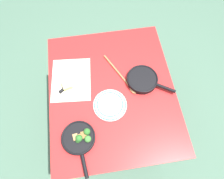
{
  "coord_description": "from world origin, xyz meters",
  "views": [
    {
      "loc": [
        -0.61,
        0.09,
        2.12
      ],
      "look_at": [
        0.0,
        0.0,
        0.78
      ],
      "focal_mm": 32.0,
      "sensor_mm": 36.0,
      "label": 1
    }
  ],
  "objects_px": {
    "skillet_eggs": "(143,80)",
    "skillet_broccoli": "(79,138)",
    "wooden_spoon": "(123,78)",
    "dinner_plate_stack": "(110,105)",
    "grater_knife": "(70,83)",
    "cheese_block": "(67,85)"
  },
  "relations": [
    {
      "from": "skillet_eggs",
      "to": "skillet_broccoli",
      "type": "bearing_deg",
      "value": -111.88
    },
    {
      "from": "wooden_spoon",
      "to": "skillet_broccoli",
      "type": "bearing_deg",
      "value": -68.49
    },
    {
      "from": "wooden_spoon",
      "to": "dinner_plate_stack",
      "type": "xyz_separation_m",
      "value": [
        -0.2,
        0.13,
        0.01
      ]
    },
    {
      "from": "dinner_plate_stack",
      "to": "wooden_spoon",
      "type": "bearing_deg",
      "value": -32.59
    },
    {
      "from": "grater_knife",
      "to": "dinner_plate_stack",
      "type": "height_order",
      "value": "dinner_plate_stack"
    },
    {
      "from": "cheese_block",
      "to": "dinner_plate_stack",
      "type": "bearing_deg",
      "value": -124.39
    },
    {
      "from": "wooden_spoon",
      "to": "cheese_block",
      "type": "height_order",
      "value": "cheese_block"
    },
    {
      "from": "skillet_broccoli",
      "to": "wooden_spoon",
      "type": "relative_size",
      "value": 0.98
    },
    {
      "from": "dinner_plate_stack",
      "to": "skillet_eggs",
      "type": "bearing_deg",
      "value": -59.98
    },
    {
      "from": "cheese_block",
      "to": "dinner_plate_stack",
      "type": "xyz_separation_m",
      "value": [
        -0.2,
        -0.3,
        -0.01
      ]
    },
    {
      "from": "grater_knife",
      "to": "wooden_spoon",
      "type": "bearing_deg",
      "value": -41.55
    },
    {
      "from": "wooden_spoon",
      "to": "dinner_plate_stack",
      "type": "bearing_deg",
      "value": -59.45
    },
    {
      "from": "grater_knife",
      "to": "cheese_block",
      "type": "distance_m",
      "value": 0.03
    },
    {
      "from": "skillet_broccoli",
      "to": "grater_knife",
      "type": "distance_m",
      "value": 0.43
    },
    {
      "from": "grater_knife",
      "to": "cheese_block",
      "type": "xyz_separation_m",
      "value": [
        -0.01,
        0.02,
        0.01
      ]
    },
    {
      "from": "grater_knife",
      "to": "cheese_block",
      "type": "bearing_deg",
      "value": 176.54
    },
    {
      "from": "skillet_eggs",
      "to": "cheese_block",
      "type": "bearing_deg",
      "value": -152.21
    },
    {
      "from": "skillet_broccoli",
      "to": "dinner_plate_stack",
      "type": "relative_size",
      "value": 1.53
    },
    {
      "from": "cheese_block",
      "to": "skillet_broccoli",
      "type": "bearing_deg",
      "value": -171.75
    },
    {
      "from": "skillet_eggs",
      "to": "dinner_plate_stack",
      "type": "distance_m",
      "value": 0.31
    },
    {
      "from": "skillet_eggs",
      "to": "grater_knife",
      "type": "distance_m",
      "value": 0.55
    },
    {
      "from": "skillet_broccoli",
      "to": "skillet_eggs",
      "type": "relative_size",
      "value": 1.09
    }
  ]
}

